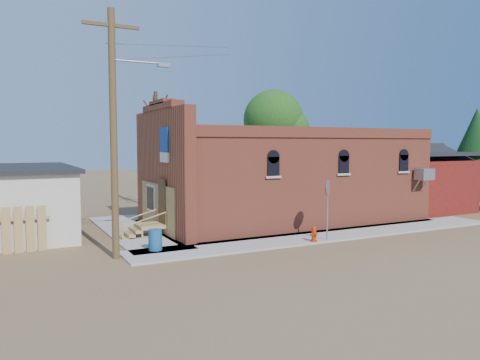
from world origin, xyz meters
name	(u,v)px	position (x,y,z in m)	size (l,w,h in m)	color
ground	(317,243)	(0.00, 0.00, 0.00)	(120.00, 120.00, 0.00)	brown
sidewalk_south	(332,235)	(1.50, 0.90, 0.04)	(19.00, 2.20, 0.08)	#9E9991
sidewalk_west	(134,231)	(-6.30, 6.00, 0.04)	(2.60, 10.00, 0.08)	#9E9991
brick_bar	(281,178)	(1.64, 5.49, 2.34)	(16.40, 7.97, 6.30)	#B75037
red_shed	(412,174)	(11.50, 5.50, 2.27)	(5.40, 6.40, 4.30)	#621210
utility_pole	(115,128)	(-8.14, 1.20, 4.77)	(3.12, 0.26, 9.00)	#4F381F
tree_bare_near	(156,116)	(-3.00, 13.00, 5.96)	(2.80, 2.80, 7.65)	#493529
tree_leafy	(273,120)	(6.00, 13.50, 5.93)	(4.40, 4.40, 8.15)	#493529
evergreen_tree	(476,151)	(15.50, 4.00, 3.71)	(3.60, 3.60, 6.50)	#493529
fire_hydrant	(314,234)	(-0.17, 0.00, 0.40)	(0.37, 0.34, 0.65)	#AF290A
stop_sign	(328,193)	(0.52, 0.00, 2.10)	(0.57, 0.53, 2.63)	#96969C
trash_barrel	(155,240)	(-6.62, 1.50, 0.49)	(0.53, 0.53, 0.81)	#195181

